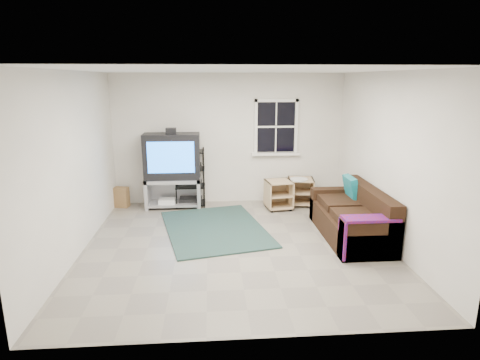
{
  "coord_description": "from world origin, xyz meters",
  "views": [
    {
      "loc": [
        -0.38,
        -5.72,
        2.48
      ],
      "look_at": [
        0.08,
        0.4,
        0.93
      ],
      "focal_mm": 30.0,
      "sensor_mm": 36.0,
      "label": 1
    }
  ],
  "objects": [
    {
      "name": "side_table_left",
      "position": [
        0.93,
        1.76,
        0.3
      ],
      "size": [
        0.54,
        0.54,
        0.57
      ],
      "rotation": [
        0.0,
        0.0,
        0.14
      ],
      "color": "tan",
      "rests_on": "ground"
    },
    {
      "name": "av_rack",
      "position": [
        -0.79,
        2.07,
        0.5
      ],
      "size": [
        0.58,
        0.42,
        1.16
      ],
      "color": "black",
      "rests_on": "ground"
    },
    {
      "name": "room",
      "position": [
        0.95,
        2.27,
        1.48
      ],
      "size": [
        4.6,
        4.62,
        4.6
      ],
      "color": "gray",
      "rests_on": "ground"
    },
    {
      "name": "paper_bag",
      "position": [
        -2.16,
        2.07,
        0.2
      ],
      "size": [
        0.31,
        0.24,
        0.4
      ],
      "primitive_type": "cube",
      "rotation": [
        0.0,
        0.0,
        -0.23
      ],
      "color": "olive",
      "rests_on": "ground"
    },
    {
      "name": "shag_rug",
      "position": [
        -0.32,
        0.71,
        0.01
      ],
      "size": [
        2.01,
        2.47,
        0.03
      ],
      "primitive_type": "cube",
      "rotation": [
        0.0,
        0.0,
        0.22
      ],
      "color": "black",
      "rests_on": "ground"
    },
    {
      "name": "tv_unit",
      "position": [
        -1.12,
        2.01,
        0.87
      ],
      "size": [
        1.07,
        0.54,
        1.58
      ],
      "color": "#A6A6AE",
      "rests_on": "ground"
    },
    {
      "name": "side_table_right",
      "position": [
        1.42,
        1.96,
        0.32
      ],
      "size": [
        0.55,
        0.55,
        0.57
      ],
      "rotation": [
        0.0,
        0.0,
        -0.13
      ],
      "color": "tan",
      "rests_on": "ground"
    },
    {
      "name": "sofa",
      "position": [
        1.89,
        0.21,
        0.31
      ],
      "size": [
        0.85,
        1.92,
        0.88
      ],
      "color": "black",
      "rests_on": "ground"
    }
  ]
}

